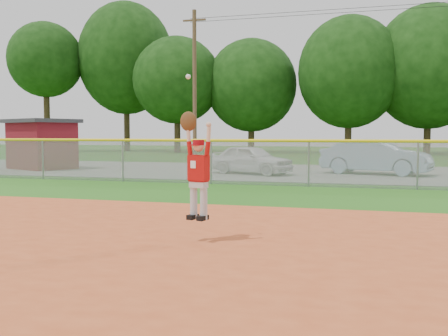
{
  "coord_description": "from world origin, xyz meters",
  "views": [
    {
      "loc": [
        1.65,
        -6.36,
        1.75
      ],
      "look_at": [
        -0.81,
        2.54,
        1.1
      ],
      "focal_mm": 40.0,
      "sensor_mm": 36.0,
      "label": 1
    }
  ],
  "objects_px": {
    "car_white_a": "(251,159)",
    "utility_shed": "(42,144)",
    "car_blue": "(376,157)",
    "ballplayer": "(197,166)"
  },
  "relations": [
    {
      "from": "car_white_a",
      "to": "car_blue",
      "type": "xyz_separation_m",
      "value": [
        5.06,
        1.25,
        0.11
      ]
    },
    {
      "from": "car_white_a",
      "to": "utility_shed",
      "type": "relative_size",
      "value": 0.91
    },
    {
      "from": "car_white_a",
      "to": "ballplayer",
      "type": "height_order",
      "value": "ballplayer"
    },
    {
      "from": "utility_shed",
      "to": "ballplayer",
      "type": "xyz_separation_m",
      "value": [
        12.39,
        -13.43,
        -0.0
      ]
    },
    {
      "from": "car_white_a",
      "to": "car_blue",
      "type": "bearing_deg",
      "value": -55.73
    },
    {
      "from": "car_white_a",
      "to": "ballplayer",
      "type": "bearing_deg",
      "value": -150.91
    },
    {
      "from": "car_white_a",
      "to": "utility_shed",
      "type": "bearing_deg",
      "value": 108.71
    },
    {
      "from": "car_blue",
      "to": "utility_shed",
      "type": "height_order",
      "value": "utility_shed"
    },
    {
      "from": "car_white_a",
      "to": "utility_shed",
      "type": "height_order",
      "value": "utility_shed"
    },
    {
      "from": "car_blue",
      "to": "utility_shed",
      "type": "bearing_deg",
      "value": 110.18
    }
  ]
}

